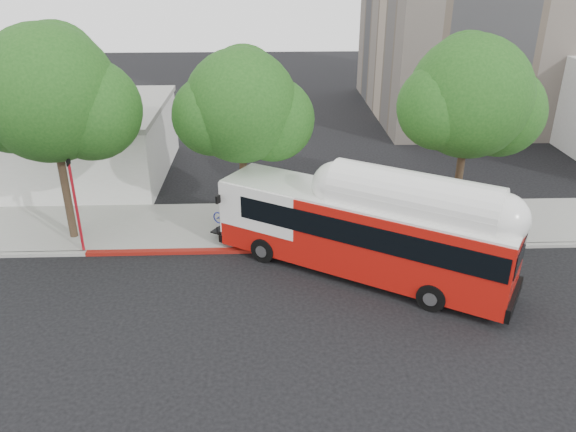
# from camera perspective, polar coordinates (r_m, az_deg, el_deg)

# --- Properties ---
(ground) EXTENTS (120.00, 120.00, 0.00)m
(ground) POSITION_cam_1_polar(r_m,az_deg,el_deg) (21.93, -2.18, -8.55)
(ground) COLOR black
(ground) RESTS_ON ground
(sidewalk) EXTENTS (60.00, 5.00, 0.15)m
(sidewalk) POSITION_cam_1_polar(r_m,az_deg,el_deg) (27.54, -2.22, -0.89)
(sidewalk) COLOR gray
(sidewalk) RESTS_ON ground
(curb_strip) EXTENTS (60.00, 0.30, 0.15)m
(curb_strip) POSITION_cam_1_polar(r_m,az_deg,el_deg) (25.23, -2.21, -3.48)
(curb_strip) COLOR gray
(curb_strip) RESTS_ON ground
(red_curb_segment) EXTENTS (10.00, 0.32, 0.16)m
(red_curb_segment) POSITION_cam_1_polar(r_m,az_deg,el_deg) (25.42, -9.00, -3.55)
(red_curb_segment) COLOR maroon
(red_curb_segment) RESTS_ON ground
(street_tree_left) EXTENTS (6.67, 5.80, 9.74)m
(street_tree_left) POSITION_cam_1_polar(r_m,az_deg,el_deg) (25.93, -22.05, 10.99)
(street_tree_left) COLOR #2D2116
(street_tree_left) RESTS_ON ground
(street_tree_mid) EXTENTS (5.75, 5.00, 8.62)m
(street_tree_mid) POSITION_cam_1_polar(r_m,az_deg,el_deg) (25.11, -3.82, 10.68)
(street_tree_mid) COLOR #2D2116
(street_tree_mid) RESTS_ON ground
(street_tree_right) EXTENTS (6.21, 5.40, 9.18)m
(street_tree_right) POSITION_cam_1_polar(r_m,az_deg,el_deg) (26.50, 18.81, 10.97)
(street_tree_right) COLOR #2D2116
(street_tree_right) RESTS_ON ground
(low_commercial_bldg) EXTENTS (16.20, 10.20, 4.25)m
(low_commercial_bldg) POSITION_cam_1_polar(r_m,az_deg,el_deg) (36.60, -24.97, 6.94)
(low_commercial_bldg) COLOR silver
(low_commercial_bldg) RESTS_ON ground
(transit_bus) EXTENTS (12.29, 8.80, 3.87)m
(transit_bus) POSITION_cam_1_polar(r_m,az_deg,el_deg) (23.01, 7.61, -1.83)
(transit_bus) COLOR #B4130C
(transit_bus) RESTS_ON ground
(signal_pole) EXTENTS (0.13, 0.42, 4.42)m
(signal_pole) POSITION_cam_1_polar(r_m,az_deg,el_deg) (25.81, -20.72, 0.91)
(signal_pole) COLOR red
(signal_pole) RESTS_ON ground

